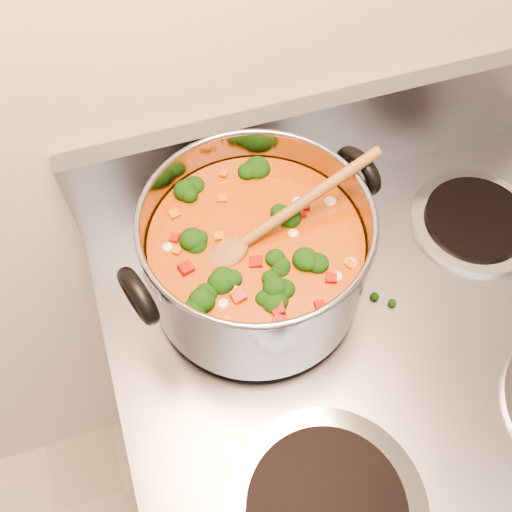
# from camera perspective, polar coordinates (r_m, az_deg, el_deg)

# --- Properties ---
(electric_range) EXTENTS (0.79, 0.71, 1.08)m
(electric_range) POSITION_cam_1_polar(r_m,az_deg,el_deg) (1.23, 10.27, -17.12)
(electric_range) COLOR gray
(electric_range) RESTS_ON ground
(stockpot) EXTENTS (0.35, 0.29, 0.17)m
(stockpot) POSITION_cam_1_polar(r_m,az_deg,el_deg) (0.75, 0.05, 0.02)
(stockpot) COLOR gray
(stockpot) RESTS_ON electric_range
(wooden_spoon) EXTENTS (0.26, 0.08, 0.09)m
(wooden_spoon) POSITION_cam_1_polar(r_m,az_deg,el_deg) (0.71, 0.90, 2.80)
(wooden_spoon) COLOR brown
(wooden_spoon) RESTS_ON stockpot
(cooktop_crumbs) EXTENTS (0.30, 0.32, 0.01)m
(cooktop_crumbs) POSITION_cam_1_polar(r_m,az_deg,el_deg) (0.78, 1.40, -9.20)
(cooktop_crumbs) COLOR black
(cooktop_crumbs) RESTS_ON electric_range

